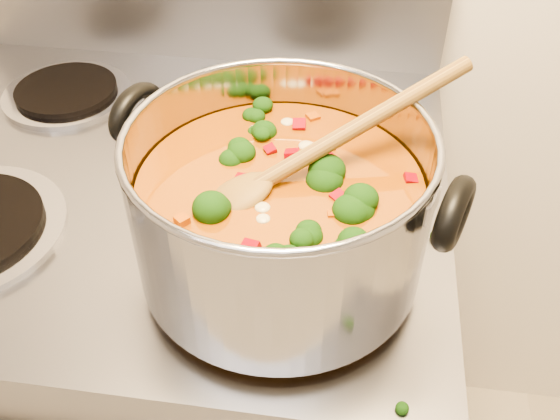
% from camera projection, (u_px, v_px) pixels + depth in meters
% --- Properties ---
extents(electric_range, '(0.77, 0.69, 1.08)m').
position_uv_depth(electric_range, '(188.00, 364.00, 1.13)').
color(electric_range, gray).
rests_on(electric_range, ground).
extents(stockpot, '(0.36, 0.30, 0.18)m').
position_uv_depth(stockpot, '(280.00, 209.00, 0.62)').
color(stockpot, '#9999A0').
rests_on(stockpot, electric_range).
extents(wooden_spoon, '(0.26, 0.19, 0.11)m').
position_uv_depth(wooden_spoon, '(299.00, 161.00, 0.60)').
color(wooden_spoon, olive).
rests_on(wooden_spoon, stockpot).
extents(cooktop_crumbs, '(0.32, 0.30, 0.01)m').
position_uv_depth(cooktop_crumbs, '(335.00, 294.00, 0.66)').
color(cooktop_crumbs, black).
rests_on(cooktop_crumbs, electric_range).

